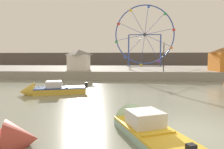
{
  "coord_description": "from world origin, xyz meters",
  "views": [
    {
      "loc": [
        -2.74,
        -8.27,
        3.03
      ],
      "look_at": [
        -4.03,
        10.99,
        1.4
      ],
      "focal_mm": 32.07,
      "sensor_mm": 36.0,
      "label": 1
    }
  ],
  "objects_px": {
    "motorboat_seafoam": "(139,124)",
    "carnival_booth_orange_canopy": "(224,59)",
    "motorboat_mustard_yellow": "(49,90)",
    "ferris_wheel_blue_frame": "(145,36)",
    "carnival_booth_white_ticket": "(79,59)",
    "promenade_lamp_near": "(164,52)"
  },
  "relations": [
    {
      "from": "motorboat_mustard_yellow",
      "to": "promenade_lamp_near",
      "type": "relative_size",
      "value": 1.38
    },
    {
      "from": "carnival_booth_orange_canopy",
      "to": "ferris_wheel_blue_frame",
      "type": "bearing_deg",
      "value": 119.71
    },
    {
      "from": "ferris_wheel_blue_frame",
      "to": "carnival_booth_white_ticket",
      "type": "relative_size",
      "value": 3.92
    },
    {
      "from": "ferris_wheel_blue_frame",
      "to": "motorboat_mustard_yellow",
      "type": "bearing_deg",
      "value": -111.11
    },
    {
      "from": "ferris_wheel_blue_frame",
      "to": "carnival_booth_white_ticket",
      "type": "xyz_separation_m",
      "value": [
        -11.03,
        -13.38,
        -4.9
      ]
    },
    {
      "from": "motorboat_mustard_yellow",
      "to": "carnival_booth_white_ticket",
      "type": "distance_m",
      "value": 13.84
    },
    {
      "from": "motorboat_mustard_yellow",
      "to": "promenade_lamp_near",
      "type": "height_order",
      "value": "promenade_lamp_near"
    },
    {
      "from": "motorboat_seafoam",
      "to": "carnival_booth_orange_canopy",
      "type": "distance_m",
      "value": 24.35
    },
    {
      "from": "ferris_wheel_blue_frame",
      "to": "carnival_booth_orange_canopy",
      "type": "distance_m",
      "value": 18.0
    },
    {
      "from": "promenade_lamp_near",
      "to": "motorboat_mustard_yellow",
      "type": "bearing_deg",
      "value": -136.21
    },
    {
      "from": "carnival_booth_white_ticket",
      "to": "promenade_lamp_near",
      "type": "xyz_separation_m",
      "value": [
        12.08,
        -2.62,
        1.01
      ]
    },
    {
      "from": "motorboat_mustard_yellow",
      "to": "carnival_booth_orange_canopy",
      "type": "relative_size",
      "value": 1.4
    },
    {
      "from": "motorboat_seafoam",
      "to": "carnival_booth_white_ticket",
      "type": "distance_m",
      "value": 22.99
    },
    {
      "from": "motorboat_mustard_yellow",
      "to": "ferris_wheel_blue_frame",
      "type": "xyz_separation_m",
      "value": [
        10.42,
        26.99,
        7.32
      ]
    },
    {
      "from": "motorboat_mustard_yellow",
      "to": "ferris_wheel_blue_frame",
      "type": "relative_size",
      "value": 0.43
    },
    {
      "from": "carnival_booth_white_ticket",
      "to": "carnival_booth_orange_canopy",
      "type": "height_order",
      "value": "carnival_booth_orange_canopy"
    },
    {
      "from": "motorboat_mustard_yellow",
      "to": "ferris_wheel_blue_frame",
      "type": "bearing_deg",
      "value": -128.67
    },
    {
      "from": "motorboat_seafoam",
      "to": "ferris_wheel_blue_frame",
      "type": "bearing_deg",
      "value": -27.82
    },
    {
      "from": "motorboat_mustard_yellow",
      "to": "motorboat_seafoam",
      "type": "distance_m",
      "value": 10.57
    },
    {
      "from": "motorboat_mustard_yellow",
      "to": "carnival_booth_orange_canopy",
      "type": "height_order",
      "value": "carnival_booth_orange_canopy"
    },
    {
      "from": "carnival_booth_white_ticket",
      "to": "motorboat_seafoam",
      "type": "bearing_deg",
      "value": -68.69
    },
    {
      "from": "carnival_booth_white_ticket",
      "to": "carnival_booth_orange_canopy",
      "type": "relative_size",
      "value": 0.84
    }
  ]
}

